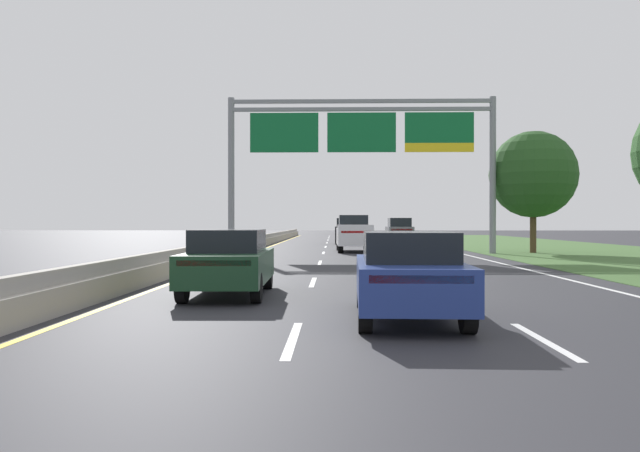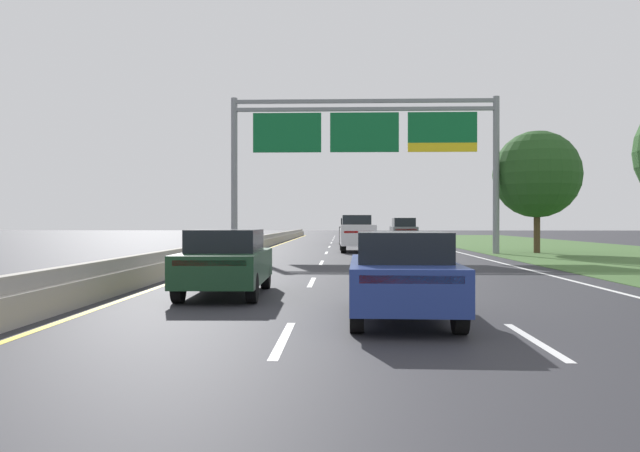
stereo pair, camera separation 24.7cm
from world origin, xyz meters
The scene contains 11 objects.
ground_plane centered at (0.00, 35.00, 0.00)m, with size 220.00×220.00×0.00m, color #2B2B30.
lane_striping centered at (0.00, 34.54, 0.00)m, with size 11.96×106.00×0.01m.
grass_verge_right centered at (13.95, 35.00, 0.01)m, with size 14.00×110.00×0.02m, color #3D602D.
median_barrier_concrete centered at (-6.60, 35.00, 0.35)m, with size 0.60×110.00×0.85m.
overhead_sign_gantry centered at (0.30, 36.57, 6.31)m, with size 15.06×0.42×8.80m.
pickup_truck_white centered at (-0.05, 39.08, 1.07)m, with size 2.09×5.43×2.20m.
car_grey_right_lane_suv centered at (3.91, 51.06, 1.10)m, with size 1.98×4.73×2.11m.
car_black_centre_lane_suv centered at (-0.19, 53.07, 1.10)m, with size 1.94×4.72×2.11m.
car_blue_centre_lane_sedan centered at (0.10, 12.53, 0.82)m, with size 1.94×4.45×1.57m.
car_darkgreen_left_lane_sedan centered at (-3.74, 16.14, 0.82)m, with size 1.92×4.44×1.57m.
roadside_tree_mid centered at (10.17, 37.52, 4.50)m, with size 4.96×4.96×6.98m.
Camera 1 is at (-1.23, 1.15, 1.73)m, focal length 35.42 mm.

